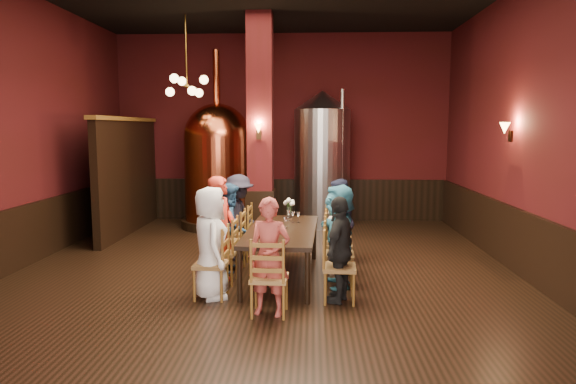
{
  "coord_description": "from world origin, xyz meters",
  "views": [
    {
      "loc": [
        0.74,
        -7.56,
        2.25
      ],
      "look_at": [
        0.38,
        0.2,
        1.28
      ],
      "focal_mm": 32.0,
      "sensor_mm": 36.0,
      "label": 1
    }
  ],
  "objects_px": {
    "person_1": "(221,230)",
    "person_2": "(231,227)",
    "person_0": "(211,243)",
    "copper_kettle": "(218,164)",
    "rose_vase": "(289,205)",
    "steel_vessel": "(322,159)",
    "dining_table": "(282,233)"
  },
  "relations": [
    {
      "from": "copper_kettle",
      "to": "person_2",
      "type": "bearing_deg",
      "value": -76.67
    },
    {
      "from": "person_0",
      "to": "rose_vase",
      "type": "relative_size",
      "value": 4.48
    },
    {
      "from": "steel_vessel",
      "to": "person_1",
      "type": "bearing_deg",
      "value": -108.6
    },
    {
      "from": "person_1",
      "to": "person_2",
      "type": "height_order",
      "value": "person_1"
    },
    {
      "from": "person_0",
      "to": "copper_kettle",
      "type": "bearing_deg",
      "value": -10.05
    },
    {
      "from": "person_0",
      "to": "person_1",
      "type": "relative_size",
      "value": 0.95
    },
    {
      "from": "person_1",
      "to": "copper_kettle",
      "type": "height_order",
      "value": "copper_kettle"
    },
    {
      "from": "steel_vessel",
      "to": "copper_kettle",
      "type": "bearing_deg",
      "value": -172.26
    },
    {
      "from": "person_0",
      "to": "dining_table",
      "type": "bearing_deg",
      "value": -61.93
    },
    {
      "from": "person_0",
      "to": "person_1",
      "type": "height_order",
      "value": "person_1"
    },
    {
      "from": "person_1",
      "to": "rose_vase",
      "type": "bearing_deg",
      "value": -21.84
    },
    {
      "from": "person_0",
      "to": "steel_vessel",
      "type": "xyz_separation_m",
      "value": [
        1.56,
        5.24,
        0.8
      ]
    },
    {
      "from": "person_1",
      "to": "rose_vase",
      "type": "xyz_separation_m",
      "value": [
        0.93,
        1.29,
        0.19
      ]
    },
    {
      "from": "person_2",
      "to": "steel_vessel",
      "type": "distance_m",
      "value": 4.28
    },
    {
      "from": "dining_table",
      "to": "person_2",
      "type": "xyz_separation_m",
      "value": [
        -0.84,
        0.36,
        0.01
      ]
    },
    {
      "from": "rose_vase",
      "to": "copper_kettle",
      "type": "bearing_deg",
      "value": 120.68
    },
    {
      "from": "copper_kettle",
      "to": "person_1",
      "type": "bearing_deg",
      "value": -79.03
    },
    {
      "from": "person_1",
      "to": "rose_vase",
      "type": "relative_size",
      "value": 4.71
    },
    {
      "from": "person_0",
      "to": "person_2",
      "type": "height_order",
      "value": "person_0"
    },
    {
      "from": "person_0",
      "to": "copper_kettle",
      "type": "distance_m",
      "value": 5.03
    },
    {
      "from": "person_1",
      "to": "rose_vase",
      "type": "height_order",
      "value": "person_1"
    },
    {
      "from": "copper_kettle",
      "to": "steel_vessel",
      "type": "xyz_separation_m",
      "value": [
        2.36,
        0.32,
        0.1
      ]
    },
    {
      "from": "copper_kettle",
      "to": "rose_vase",
      "type": "relative_size",
      "value": 11.93
    },
    {
      "from": "rose_vase",
      "to": "person_2",
      "type": "bearing_deg",
      "value": -144.9
    },
    {
      "from": "copper_kettle",
      "to": "rose_vase",
      "type": "bearing_deg",
      "value": -59.32
    },
    {
      "from": "person_2",
      "to": "copper_kettle",
      "type": "bearing_deg",
      "value": 10.11
    },
    {
      "from": "dining_table",
      "to": "person_0",
      "type": "height_order",
      "value": "person_0"
    },
    {
      "from": "copper_kettle",
      "to": "steel_vessel",
      "type": "height_order",
      "value": "copper_kettle"
    },
    {
      "from": "dining_table",
      "to": "copper_kettle",
      "type": "distance_m",
      "value": 4.36
    },
    {
      "from": "dining_table",
      "to": "copper_kettle",
      "type": "xyz_separation_m",
      "value": [
        -1.69,
        3.95,
        0.76
      ]
    },
    {
      "from": "person_2",
      "to": "copper_kettle",
      "type": "height_order",
      "value": "copper_kettle"
    },
    {
      "from": "dining_table",
      "to": "person_2",
      "type": "distance_m",
      "value": 0.91
    }
  ]
}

